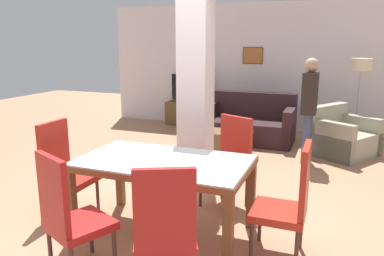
{
  "coord_description": "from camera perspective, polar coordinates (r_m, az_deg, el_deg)",
  "views": [
    {
      "loc": [
        1.49,
        -3.11,
        1.86
      ],
      "look_at": [
        0.0,
        0.76,
        0.92
      ],
      "focal_mm": 35.0,
      "sensor_mm": 36.0,
      "label": 1
    }
  ],
  "objects": [
    {
      "name": "ground_plane",
      "position": [
        3.92,
        -4.15,
        -15.59
      ],
      "size": [
        18.0,
        18.0,
        0.0
      ],
      "primitive_type": "plane",
      "color": "#AB7857"
    },
    {
      "name": "back_wall",
      "position": [
        8.34,
        10.88,
        9.07
      ],
      "size": [
        7.2,
        0.09,
        2.7
      ],
      "color": "silver",
      "rests_on": "ground_plane"
    },
    {
      "name": "divider_pillar",
      "position": [
        4.82,
        0.58,
        6.71
      ],
      "size": [
        0.38,
        0.38,
        2.7
      ],
      "color": "silver",
      "rests_on": "ground_plane"
    },
    {
      "name": "dining_table",
      "position": [
        3.67,
        -4.31,
        -7.11
      ],
      "size": [
        1.65,
        0.96,
        0.77
      ],
      "color": "brown",
      "rests_on": "ground_plane"
    },
    {
      "name": "dining_chair_far_right",
      "position": [
        4.36,
        5.69,
        -4.91
      ],
      "size": [
        0.61,
        0.61,
        1.04
      ],
      "rotation": [
        0.0,
        0.0,
        2.72
      ],
      "color": "#B0261C",
      "rests_on": "ground_plane"
    },
    {
      "name": "dining_chair_near_left",
      "position": [
        3.2,
        -18.23,
        -12.28
      ],
      "size": [
        0.61,
        0.61,
        1.04
      ],
      "rotation": [
        0.0,
        0.0,
        -0.42
      ],
      "color": "#AB1F1E",
      "rests_on": "ground_plane"
    },
    {
      "name": "dining_chair_head_left",
      "position": [
        4.33,
        -18.94,
        -5.71
      ],
      "size": [
        0.46,
        0.46,
        1.04
      ],
      "rotation": [
        0.0,
        0.0,
        -1.57
      ],
      "color": "#AB241B",
      "rests_on": "ground_plane"
    },
    {
      "name": "dining_chair_near_right",
      "position": [
        2.84,
        -4.12,
        -15.03
      ],
      "size": [
        0.61,
        0.61,
        1.04
      ],
      "rotation": [
        0.0,
        0.0,
        0.45
      ],
      "color": "#AF1F1F",
      "rests_on": "ground_plane"
    },
    {
      "name": "dining_chair_head_right",
      "position": [
        3.39,
        14.63,
        -10.57
      ],
      "size": [
        0.46,
        0.46,
        1.04
      ],
      "rotation": [
        0.0,
        0.0,
        1.57
      ],
      "color": "#B0281B",
      "rests_on": "ground_plane"
    },
    {
      "name": "sofa",
      "position": [
        7.33,
        8.64,
        0.41
      ],
      "size": [
        1.71,
        0.91,
        0.92
      ],
      "rotation": [
        0.0,
        0.0,
        3.14
      ],
      "color": "#301C20",
      "rests_on": "ground_plane"
    },
    {
      "name": "armchair",
      "position": [
        6.83,
        21.77,
        -1.45
      ],
      "size": [
        1.22,
        1.26,
        0.82
      ],
      "rotation": [
        0.0,
        0.0,
        4.15
      ],
      "color": "#9F9D85",
      "rests_on": "ground_plane"
    },
    {
      "name": "coffee_table",
      "position": [
        6.42,
        5.43,
        -2.22
      ],
      "size": [
        0.79,
        0.49,
        0.39
      ],
      "color": "brown",
      "rests_on": "ground_plane"
    },
    {
      "name": "bottle",
      "position": [
        6.38,
        5.28,
        0.37
      ],
      "size": [
        0.08,
        0.08,
        0.26
      ],
      "color": "#B2B7BC",
      "rests_on": "coffee_table"
    },
    {
      "name": "tv_stand",
      "position": [
        8.66,
        -0.63,
        2.21
      ],
      "size": [
        0.99,
        0.4,
        0.54
      ],
      "color": "brown",
      "rests_on": "ground_plane"
    },
    {
      "name": "tv_screen",
      "position": [
        8.57,
        -0.64,
        5.97
      ],
      "size": [
        0.93,
        0.39,
        0.62
      ],
      "rotation": [
        0.0,
        0.0,
        2.78
      ],
      "color": "black",
      "rests_on": "tv_stand"
    },
    {
      "name": "floor_lamp",
      "position": [
        7.53,
        24.35,
        7.78
      ],
      "size": [
        0.36,
        0.36,
        1.6
      ],
      "color": "#B7B7BC",
      "rests_on": "ground_plane"
    },
    {
      "name": "standing_person",
      "position": [
        6.04,
        17.42,
        3.53
      ],
      "size": [
        0.22,
        0.38,
        1.65
      ],
      "rotation": [
        0.0,
        0.0,
        1.56
      ],
      "color": "#3E4964",
      "rests_on": "ground_plane"
    }
  ]
}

